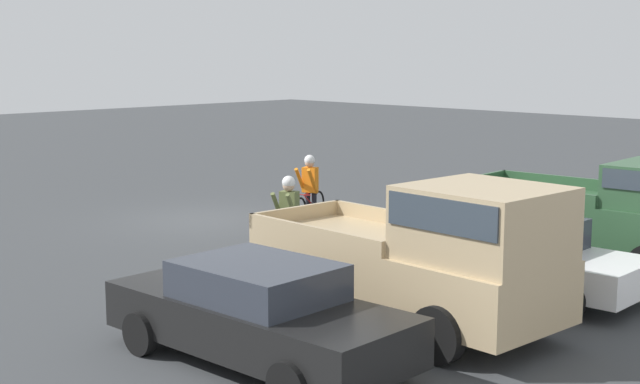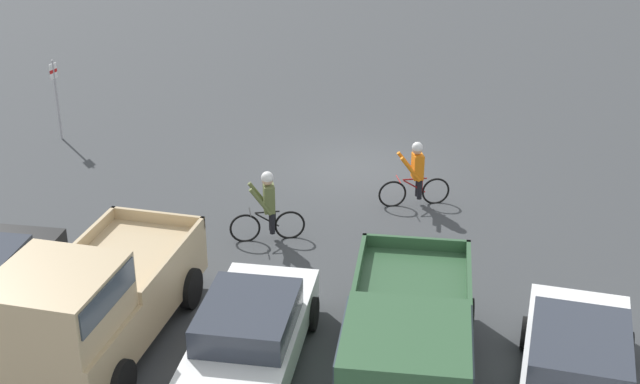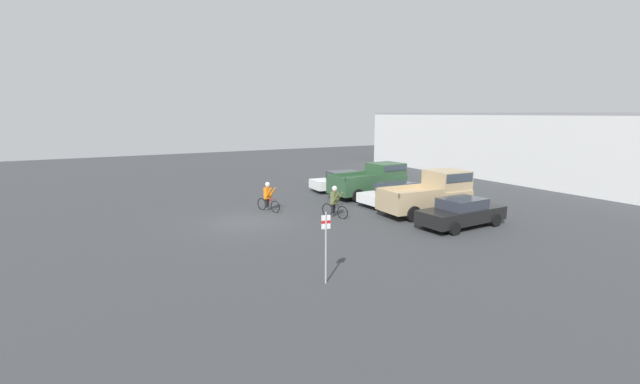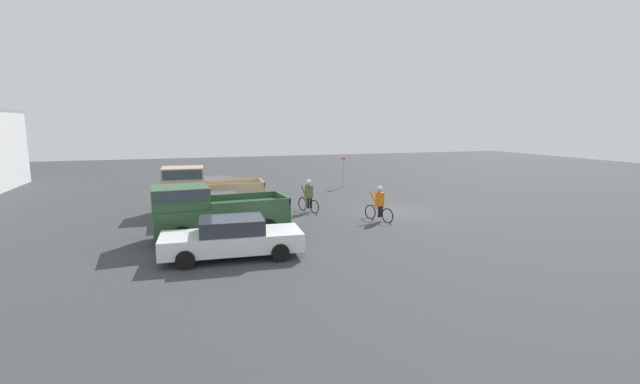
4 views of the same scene
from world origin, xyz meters
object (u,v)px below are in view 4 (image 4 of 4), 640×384
at_px(sedan_0, 232,238).
at_px(sedan_2, 214,189).
at_px(pickup_truck_0, 210,211).
at_px(sedan_1, 214,208).
at_px(cyclist_1, 379,203).
at_px(pickup_truck_1, 204,189).
at_px(cyclist_0, 309,195).
at_px(fire_lane_sign, 343,167).

xyz_separation_m(sedan_0, sedan_2, (11.20, -0.27, 0.02)).
distance_m(pickup_truck_0, sedan_1, 2.89).
distance_m(pickup_truck_0, cyclist_1, 7.80).
relative_size(sedan_1, cyclist_1, 2.72).
xyz_separation_m(sedan_1, sedan_2, (5.60, -0.43, 0.03)).
relative_size(pickup_truck_1, cyclist_1, 3.03).
bearing_deg(sedan_1, pickup_truck_1, 6.16).
bearing_deg(sedan_0, sedan_1, 1.63).
xyz_separation_m(pickup_truck_0, cyclist_0, (3.79, -5.22, -0.24)).
xyz_separation_m(pickup_truck_1, cyclist_1, (-4.92, -7.71, -0.34)).
bearing_deg(cyclist_1, pickup_truck_1, 57.45).
relative_size(sedan_2, cyclist_0, 2.71).
height_order(sedan_2, fire_lane_sign, fire_lane_sign).
distance_m(pickup_truck_1, sedan_2, 2.92).
relative_size(pickup_truck_0, cyclist_1, 3.13).
distance_m(cyclist_0, fire_lane_sign, 9.05).
distance_m(cyclist_0, cyclist_1, 3.98).
distance_m(cyclist_1, fire_lane_sign, 10.93).
height_order(pickup_truck_0, fire_lane_sign, fire_lane_sign).
xyz_separation_m(sedan_1, pickup_truck_1, (2.82, 0.30, 0.51)).
bearing_deg(pickup_truck_0, fire_lane_sign, -41.52).
height_order(sedan_0, fire_lane_sign, fire_lane_sign).
distance_m(sedan_1, sedan_2, 5.62).
bearing_deg(pickup_truck_1, fire_lane_sign, -60.21).
xyz_separation_m(pickup_truck_1, fire_lane_sign, (5.74, -10.03, 0.24)).
xyz_separation_m(sedan_0, cyclist_0, (6.56, -4.69, 0.19)).
distance_m(sedan_1, pickup_truck_1, 2.88).
height_order(sedan_0, sedan_1, sedan_0).
relative_size(sedan_0, cyclist_1, 2.83).
xyz_separation_m(pickup_truck_0, fire_lane_sign, (11.39, -10.09, 0.32)).
height_order(sedan_2, cyclist_1, cyclist_1).
xyz_separation_m(sedan_0, pickup_truck_1, (8.42, 0.46, 0.51)).
bearing_deg(pickup_truck_0, sedan_2, -5.35).
bearing_deg(sedan_0, fire_lane_sign, -34.04).
height_order(pickup_truck_1, fire_lane_sign, fire_lane_sign).
bearing_deg(sedan_0, pickup_truck_0, 10.69).
bearing_deg(cyclist_0, fire_lane_sign, -32.65).
height_order(pickup_truck_0, cyclist_1, pickup_truck_0).
xyz_separation_m(cyclist_0, cyclist_1, (-3.06, -2.55, -0.02)).
bearing_deg(sedan_0, cyclist_0, -35.60).
bearing_deg(sedan_0, pickup_truck_1, 3.15).
distance_m(pickup_truck_0, fire_lane_sign, 15.22).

